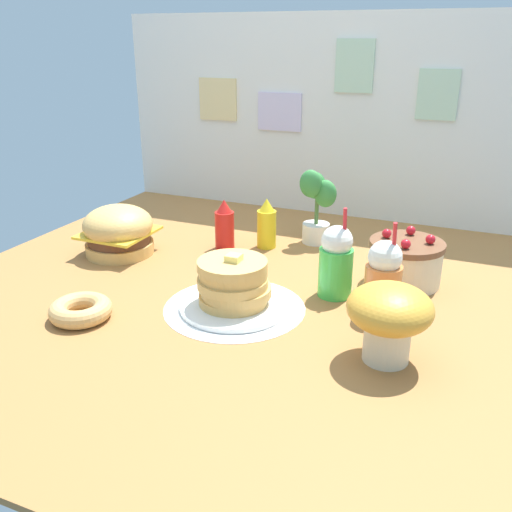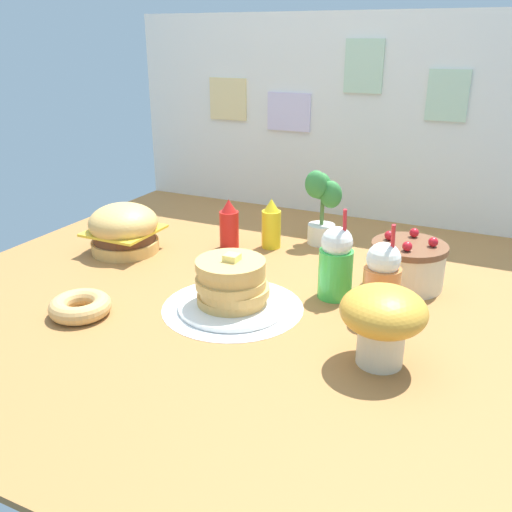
{
  "view_description": "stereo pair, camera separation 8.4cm",
  "coord_description": "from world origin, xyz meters",
  "views": [
    {
      "loc": [
        0.82,
        -1.7,
        0.88
      ],
      "look_at": [
        0.08,
        0.03,
        0.14
      ],
      "focal_mm": 39.14,
      "sensor_mm": 36.0,
      "label": 1
    },
    {
      "loc": [
        0.89,
        -1.66,
        0.88
      ],
      "look_at": [
        0.08,
        0.03,
        0.14
      ],
      "focal_mm": 39.14,
      "sensor_mm": 36.0,
      "label": 2
    }
  ],
  "objects": [
    {
      "name": "ground_plane",
      "position": [
        0.0,
        0.0,
        -0.01
      ],
      "size": [
        2.19,
        2.19,
        0.02
      ],
      "primitive_type": "cube",
      "color": "#9E6B38"
    },
    {
      "name": "back_wall",
      "position": [
        -0.0,
        1.09,
        0.5
      ],
      "size": [
        2.19,
        0.04,
        0.99
      ],
      "color": "silver",
      "rests_on": "ground_plane"
    },
    {
      "name": "doily_mat",
      "position": [
        0.07,
        -0.13,
        0.0
      ],
      "size": [
        0.49,
        0.49,
        0.0
      ],
      "primitive_type": "cylinder",
      "color": "white",
      "rests_on": "ground_plane"
    },
    {
      "name": "burger",
      "position": [
        -0.61,
        0.16,
        0.1
      ],
      "size": [
        0.3,
        0.3,
        0.21
      ],
      "color": "#DBA859",
      "rests_on": "ground_plane"
    },
    {
      "name": "pancake_stack",
      "position": [
        0.07,
        -0.13,
        0.08
      ],
      "size": [
        0.38,
        0.38,
        0.2
      ],
      "color": "white",
      "rests_on": "doily_mat"
    },
    {
      "name": "layer_cake",
      "position": [
        0.57,
        0.32,
        0.09
      ],
      "size": [
        0.28,
        0.28,
        0.2
      ],
      "color": "beige",
      "rests_on": "ground_plane"
    },
    {
      "name": "ketchup_bottle",
      "position": [
        -0.22,
        0.39,
        0.1
      ],
      "size": [
        0.09,
        0.09,
        0.22
      ],
      "color": "red",
      "rests_on": "ground_plane"
    },
    {
      "name": "mustard_bottle",
      "position": [
        -0.06,
        0.48,
        0.1
      ],
      "size": [
        0.09,
        0.09,
        0.22
      ],
      "color": "yellow",
      "rests_on": "ground_plane"
    },
    {
      "name": "cream_soda_cup",
      "position": [
        0.36,
        0.11,
        0.13
      ],
      "size": [
        0.12,
        0.12,
        0.34
      ],
      "color": "green",
      "rests_on": "ground_plane"
    },
    {
      "name": "orange_float_cup",
      "position": [
        0.54,
        0.02,
        0.13
      ],
      "size": [
        0.12,
        0.12,
        0.34
      ],
      "color": "orange",
      "rests_on": "ground_plane"
    },
    {
      "name": "donut_pink_glaze",
      "position": [
        -0.37,
        -0.4,
        0.03
      ],
      "size": [
        0.21,
        0.21,
        0.06
      ],
      "color": "tan",
      "rests_on": "ground_plane"
    },
    {
      "name": "potted_plant",
      "position": [
        0.13,
        0.62,
        0.18
      ],
      "size": [
        0.16,
        0.13,
        0.34
      ],
      "color": "white",
      "rests_on": "ground_plane"
    },
    {
      "name": "mushroom_stool",
      "position": [
        0.62,
        -0.26,
        0.15
      ],
      "size": [
        0.25,
        0.25,
        0.24
      ],
      "color": "beige",
      "rests_on": "ground_plane"
    }
  ]
}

